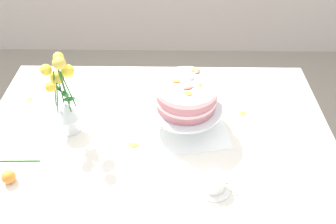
{
  "coord_description": "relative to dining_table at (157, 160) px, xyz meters",
  "views": [
    {
      "loc": [
        0.06,
        -0.94,
        1.72
      ],
      "look_at": [
        0.05,
        0.03,
        0.86
      ],
      "focal_mm": 36.93,
      "sensor_mm": 36.0,
      "label": 1
    }
  ],
  "objects": [
    {
      "name": "loose_petal_0",
      "position": [
        -0.57,
        0.26,
        0.09
      ],
      "size": [
        0.03,
        0.04,
        0.0
      ],
      "primitive_type": "ellipsoid",
      "rotation": [
        0.0,
        0.0,
        5.25
      ],
      "color": "orange",
      "rests_on": "dining_table"
    },
    {
      "name": "flower_vase",
      "position": [
        -0.34,
        0.07,
        0.25
      ],
      "size": [
        0.12,
        0.1,
        0.36
      ],
      "color": "silver",
      "rests_on": "dining_table"
    },
    {
      "name": "cake_stand",
      "position": [
        0.11,
        0.11,
        0.18
      ],
      "size": [
        0.29,
        0.29,
        0.1
      ],
      "color": "silver",
      "rests_on": "linen_napkin"
    },
    {
      "name": "layer_cake",
      "position": [
        0.11,
        0.11,
        0.25
      ],
      "size": [
        0.24,
        0.24,
        0.11
      ],
      "color": "#CC7A84",
      "rests_on": "cake_stand"
    },
    {
      "name": "loose_petal_2",
      "position": [
        0.36,
        0.18,
        0.09
      ],
      "size": [
        0.04,
        0.04,
        0.0
      ],
      "primitive_type": "ellipsoid",
      "rotation": [
        0.0,
        0.0,
        1.0
      ],
      "color": "yellow",
      "rests_on": "dining_table"
    },
    {
      "name": "dining_table",
      "position": [
        0.0,
        0.0,
        0.0
      ],
      "size": [
        1.4,
        1.0,
        0.74
      ],
      "color": "white",
      "rests_on": "ground"
    },
    {
      "name": "teacup",
      "position": [
        0.21,
        -0.2,
        0.12
      ],
      "size": [
        0.12,
        0.12,
        0.06
      ],
      "color": "white",
      "rests_on": "dining_table"
    },
    {
      "name": "linen_napkin",
      "position": [
        0.11,
        0.11,
        0.09
      ],
      "size": [
        0.37,
        0.37,
        0.0
      ],
      "primitive_type": "cube",
      "rotation": [
        0.0,
        0.0,
        0.16
      ],
      "color": "white",
      "rests_on": "dining_table"
    },
    {
      "name": "loose_petal_1",
      "position": [
        -0.09,
        -0.01,
        0.09
      ],
      "size": [
        0.04,
        0.03,
        0.01
      ],
      "primitive_type": "ellipsoid",
      "rotation": [
        0.0,
        0.0,
        6.24
      ],
      "color": "yellow",
      "rests_on": "dining_table"
    },
    {
      "name": "fallen_rose",
      "position": [
        -0.5,
        -0.18,
        0.12
      ],
      "size": [
        0.16,
        0.12,
        0.05
      ],
      "color": "#2D6028",
      "rests_on": "dining_table"
    }
  ]
}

